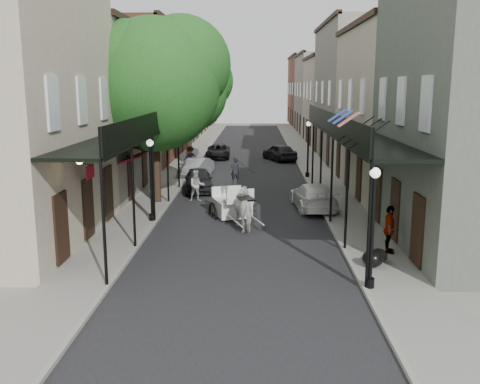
# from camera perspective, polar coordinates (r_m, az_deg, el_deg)

# --- Properties ---
(ground) EXTENTS (140.00, 140.00, 0.00)m
(ground) POSITION_cam_1_polar(r_m,az_deg,el_deg) (18.62, -0.24, -8.08)
(ground) COLOR gray
(ground) RESTS_ON ground
(road) EXTENTS (8.00, 90.00, 0.01)m
(road) POSITION_cam_1_polar(r_m,az_deg,el_deg) (38.06, 0.75, 2.01)
(road) COLOR black
(road) RESTS_ON ground
(sidewalk_left) EXTENTS (2.20, 90.00, 0.12)m
(sidewalk_left) POSITION_cam_1_polar(r_m,az_deg,el_deg) (38.45, -6.73, 2.11)
(sidewalk_left) COLOR gray
(sidewalk_left) RESTS_ON ground
(sidewalk_right) EXTENTS (2.20, 90.00, 0.12)m
(sidewalk_right) POSITION_cam_1_polar(r_m,az_deg,el_deg) (38.30, 8.25, 2.03)
(sidewalk_right) COLOR gray
(sidewalk_right) RESTS_ON ground
(building_row_left) EXTENTS (5.00, 80.00, 10.50)m
(building_row_left) POSITION_cam_1_polar(r_m,az_deg,el_deg) (48.43, -9.43, 10.10)
(building_row_left) COLOR #BBAC95
(building_row_left) RESTS_ON ground
(building_row_right) EXTENTS (5.00, 80.00, 10.50)m
(building_row_right) POSITION_cam_1_polar(r_m,az_deg,el_deg) (48.23, 11.39, 10.03)
(building_row_right) COLOR gray
(building_row_right) RESTS_ON ground
(gallery_left) EXTENTS (2.20, 18.05, 4.88)m
(gallery_left) POSITION_cam_1_polar(r_m,az_deg,el_deg) (25.20, -10.73, 6.29)
(gallery_left) COLOR black
(gallery_left) RESTS_ON sidewalk_left
(gallery_right) EXTENTS (2.20, 18.05, 4.88)m
(gallery_right) POSITION_cam_1_polar(r_m,az_deg,el_deg) (24.98, 11.40, 6.22)
(gallery_right) COLOR black
(gallery_right) RESTS_ON sidewalk_right
(tree_near) EXTENTS (7.31, 6.80, 9.63)m
(tree_near) POSITION_cam_1_polar(r_m,az_deg,el_deg) (28.13, -8.32, 11.84)
(tree_near) COLOR #382619
(tree_near) RESTS_ON sidewalk_left
(tree_far) EXTENTS (6.45, 6.00, 8.61)m
(tree_far) POSITION_cam_1_polar(r_m,az_deg,el_deg) (42.00, -5.05, 10.84)
(tree_far) COLOR #382619
(tree_far) RESTS_ON sidewalk_left
(lamppost_right_near) EXTENTS (0.32, 0.32, 3.71)m
(lamppost_right_near) POSITION_cam_1_polar(r_m,az_deg,el_deg) (16.47, 13.95, -3.57)
(lamppost_right_near) COLOR black
(lamppost_right_near) RESTS_ON sidewalk_right
(lamppost_left) EXTENTS (0.32, 0.32, 3.71)m
(lamppost_left) POSITION_cam_1_polar(r_m,az_deg,el_deg) (24.36, -9.46, 1.41)
(lamppost_left) COLOR black
(lamppost_left) RESTS_ON sidewalk_left
(lamppost_right_far) EXTENTS (0.32, 0.32, 3.71)m
(lamppost_right_far) POSITION_cam_1_polar(r_m,az_deg,el_deg) (35.96, 7.27, 4.65)
(lamppost_right_far) COLOR black
(lamppost_right_far) RESTS_ON sidewalk_right
(horse) EXTENTS (1.58, 2.29, 1.77)m
(horse) POSITION_cam_1_polar(r_m,az_deg,el_deg) (23.23, 0.73, -1.86)
(horse) COLOR silver
(horse) RESTS_ON ground
(carriage) EXTENTS (2.36, 2.94, 2.96)m
(carriage) POSITION_cam_1_polar(r_m,az_deg,el_deg) (25.76, -1.15, 0.06)
(carriage) COLOR black
(carriage) RESTS_ON ground
(pedestrian_walking) EXTENTS (0.97, 0.85, 1.71)m
(pedestrian_walking) POSITION_cam_1_polar(r_m,az_deg,el_deg) (28.90, -4.65, 0.68)
(pedestrian_walking) COLOR #B2B3A9
(pedestrian_walking) RESTS_ON ground
(pedestrian_sidewalk_left) EXTENTS (1.19, 0.90, 1.63)m
(pedestrian_sidewalk_left) POSITION_cam_1_polar(r_m,az_deg,el_deg) (39.65, -5.31, 3.70)
(pedestrian_sidewalk_left) COLOR gray
(pedestrian_sidewalk_left) RESTS_ON sidewalk_left
(pedestrian_sidewalk_right) EXTENTS (0.65, 1.11, 1.77)m
(pedestrian_sidewalk_right) POSITION_cam_1_polar(r_m,az_deg,el_deg) (20.33, 15.64, -3.86)
(pedestrian_sidewalk_right) COLOR gray
(pedestrian_sidewalk_right) RESTS_ON sidewalk_right
(car_left_near) EXTENTS (2.10, 4.13, 1.35)m
(car_left_near) POSITION_cam_1_polar(r_m,az_deg,el_deg) (31.73, -4.43, 1.31)
(car_left_near) COLOR black
(car_left_near) RESTS_ON ground
(car_left_mid) EXTENTS (2.30, 3.94, 1.23)m
(car_left_mid) POSITION_cam_1_polar(r_m,az_deg,el_deg) (36.89, -4.73, 2.63)
(car_left_mid) COLOR gray
(car_left_mid) RESTS_ON ground
(car_left_far) EXTENTS (2.09, 4.29, 1.17)m
(car_left_far) POSITION_cam_1_polar(r_m,az_deg,el_deg) (45.87, -2.35, 4.34)
(car_left_far) COLOR black
(car_left_far) RESTS_ON ground
(car_right_near) EXTENTS (2.27, 4.70, 1.32)m
(car_right_near) POSITION_cam_1_polar(r_m,az_deg,el_deg) (27.28, 7.80, -0.45)
(car_right_near) COLOR white
(car_right_near) RESTS_ON ground
(car_right_far) EXTENTS (3.10, 4.47, 1.41)m
(car_right_far) POSITION_cam_1_polar(r_m,az_deg,el_deg) (44.63, 4.23, 4.27)
(car_right_far) COLOR black
(car_right_far) RESTS_ON ground
(trash_bags) EXTENTS (0.96, 1.11, 0.60)m
(trash_bags) POSITION_cam_1_polar(r_m,az_deg,el_deg) (18.99, 14.20, -6.78)
(trash_bags) COLOR black
(trash_bags) RESTS_ON sidewalk_right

